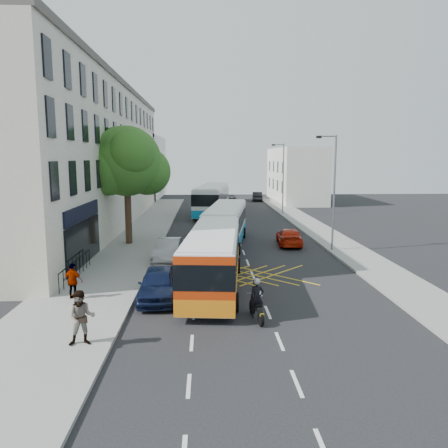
{
  "coord_description": "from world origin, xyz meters",
  "views": [
    {
      "loc": [
        -2.68,
        -17.97,
        6.65
      ],
      "look_at": [
        -1.42,
        10.94,
        2.2
      ],
      "focal_mm": 35.0,
      "sensor_mm": 36.0,
      "label": 1
    }
  ],
  "objects": [
    {
      "name": "pavement_left",
      "position": [
        -8.5,
        15.0,
        0.07
      ],
      "size": [
        5.0,
        70.0,
        0.15
      ],
      "primitive_type": "cube",
      "color": "gray",
      "rests_on": "ground"
    },
    {
      "name": "pedestrian_near",
      "position": [
        -7.0,
        -3.32,
        1.13
      ],
      "size": [
        1.06,
        0.88,
        1.96
      ],
      "primitive_type": "imported",
      "rotation": [
        0.0,
        0.0,
        0.16
      ],
      "color": "gray",
      "rests_on": "pavement_left"
    },
    {
      "name": "lamp_near",
      "position": [
        6.2,
        12.0,
        4.62
      ],
      "size": [
        1.45,
        0.15,
        8.0
      ],
      "color": "slate",
      "rests_on": "pavement_right"
    },
    {
      "name": "bus_mid",
      "position": [
        -1.11,
        14.87,
        1.58
      ],
      "size": [
        3.99,
        10.92,
        3.0
      ],
      "rotation": [
        0.0,
        0.0,
        -0.14
      ],
      "color": "silver",
      "rests_on": "ground"
    },
    {
      "name": "parked_car_blue",
      "position": [
        -4.9,
        1.99,
        0.75
      ],
      "size": [
        1.87,
        4.43,
        1.5
      ],
      "primitive_type": "imported",
      "rotation": [
        0.0,
        0.0,
        0.02
      ],
      "color": "black",
      "rests_on": "ground"
    },
    {
      "name": "distant_car_dark",
      "position": [
        5.32,
        48.5,
        0.69
      ],
      "size": [
        1.83,
        4.3,
        1.38
      ],
      "primitive_type": "imported",
      "rotation": [
        0.0,
        0.0,
        3.05
      ],
      "color": "black",
      "rests_on": "ground"
    },
    {
      "name": "distant_car_grey",
      "position": [
        0.73,
        39.6,
        0.69
      ],
      "size": [
        2.44,
        5.04,
        1.38
      ],
      "primitive_type": "imported",
      "rotation": [
        0.0,
        0.0,
        0.03
      ],
      "color": "#46474E",
      "rests_on": "ground"
    },
    {
      "name": "railings",
      "position": [
        -9.7,
        5.3,
        0.72
      ],
      "size": [
        0.08,
        5.6,
        1.14
      ],
      "primitive_type": null,
      "color": "black",
      "rests_on": "pavement_left"
    },
    {
      "name": "motorbike",
      "position": [
        -0.6,
        -0.86,
        0.83
      ],
      "size": [
        0.68,
        2.0,
        1.78
      ],
      "rotation": [
        0.0,
        0.0,
        0.14
      ],
      "color": "black",
      "rests_on": "ground"
    },
    {
      "name": "ground",
      "position": [
        0.0,
        0.0,
        0.0
      ],
      "size": [
        120.0,
        120.0,
        0.0
      ],
      "primitive_type": "plane",
      "color": "black",
      "rests_on": "ground"
    },
    {
      "name": "street_tree",
      "position": [
        -8.51,
        14.97,
        6.29
      ],
      "size": [
        6.3,
        5.7,
        8.8
      ],
      "color": "#382619",
      "rests_on": "pavement_left"
    },
    {
      "name": "pavement_right",
      "position": [
        7.5,
        15.0,
        0.07
      ],
      "size": [
        3.0,
        70.0,
        0.15
      ],
      "primitive_type": "cube",
      "color": "gray",
      "rests_on": "ground"
    },
    {
      "name": "lamp_far",
      "position": [
        6.2,
        32.0,
        4.62
      ],
      "size": [
        1.45,
        0.15,
        8.0
      ],
      "color": "slate",
      "rests_on": "pavement_right"
    },
    {
      "name": "pedestrian_far",
      "position": [
        -8.8,
        1.81,
        0.98
      ],
      "size": [
        1.06,
        0.68,
        1.67
      ],
      "primitive_type": "imported",
      "rotation": [
        0.0,
        0.0,
        2.83
      ],
      "color": "gray",
      "rests_on": "pavement_left"
    },
    {
      "name": "red_hatchback",
      "position": [
        3.7,
        14.45,
        0.63
      ],
      "size": [
        2.17,
        4.52,
        1.27
      ],
      "primitive_type": "imported",
      "rotation": [
        0.0,
        0.0,
        3.05
      ],
      "color": "#B71E07",
      "rests_on": "ground"
    },
    {
      "name": "terrace_main",
      "position": [
        -14.0,
        24.49,
        6.76
      ],
      "size": [
        8.3,
        45.0,
        13.5
      ],
      "color": "beige",
      "rests_on": "ground"
    },
    {
      "name": "bus_far",
      "position": [
        -1.89,
        32.13,
        1.81
      ],
      "size": [
        4.46,
        12.5,
        3.44
      ],
      "rotation": [
        0.0,
        0.0,
        -0.14
      ],
      "color": "silver",
      "rests_on": "ground"
    },
    {
      "name": "terrace_far",
      "position": [
        -14.0,
        55.0,
        5.0
      ],
      "size": [
        8.0,
        20.0,
        10.0
      ],
      "primitive_type": "cube",
      "color": "silver",
      "rests_on": "ground"
    },
    {
      "name": "parked_car_silver",
      "position": [
        -5.08,
        9.59,
        0.73
      ],
      "size": [
        1.81,
        4.49,
        1.45
      ],
      "primitive_type": "imported",
      "rotation": [
        0.0,
        0.0,
        -0.06
      ],
      "color": "#999AA0",
      "rests_on": "ground"
    },
    {
      "name": "bus_near",
      "position": [
        -2.28,
        3.78,
        1.57
      ],
      "size": [
        3.4,
        10.81,
        2.99
      ],
      "rotation": [
        0.0,
        0.0,
        -0.09
      ],
      "color": "silver",
      "rests_on": "ground"
    },
    {
      "name": "building_right",
      "position": [
        11.0,
        48.0,
        4.0
      ],
      "size": [
        6.0,
        18.0,
        8.0
      ],
      "primitive_type": "cube",
      "color": "silver",
      "rests_on": "ground"
    }
  ]
}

